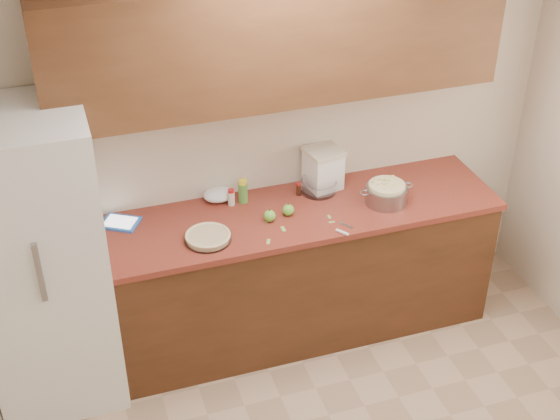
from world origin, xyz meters
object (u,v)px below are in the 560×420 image
object	(u,v)px
pie	(208,237)
colander	(386,194)
tablet	(120,223)
flour_canister	(323,168)

from	to	relation	value
pie	colander	size ratio (longest dim) A/B	0.78
tablet	colander	bearing A→B (deg)	21.62
colander	tablet	world-z (taller)	colander
pie	tablet	size ratio (longest dim) A/B	1.01
flour_canister	pie	bearing A→B (deg)	-156.86
pie	flour_canister	bearing A→B (deg)	23.14
flour_canister	colander	bearing A→B (deg)	-44.93
flour_canister	tablet	bearing A→B (deg)	-178.65
pie	colander	world-z (taller)	colander
pie	colander	bearing A→B (deg)	2.84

